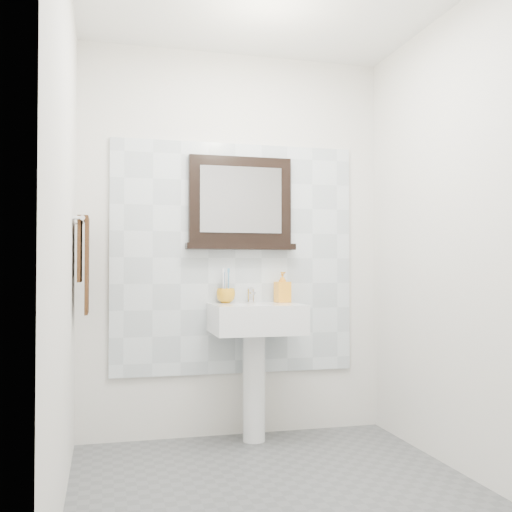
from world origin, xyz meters
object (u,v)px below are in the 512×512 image
(soap_dispenser, at_px, (282,287))
(toothbrush_cup, at_px, (226,296))
(framed_mirror, at_px, (240,205))
(hand_towel, at_px, (84,257))
(pedestal_sink, at_px, (256,333))

(soap_dispenser, bearing_deg, toothbrush_cup, 172.67)
(toothbrush_cup, bearing_deg, framed_mirror, 24.27)
(toothbrush_cup, distance_m, soap_dispenser, 0.38)
(toothbrush_cup, xyz_separation_m, hand_towel, (-0.87, -0.21, 0.24))
(hand_towel, bearing_deg, pedestal_sink, 3.70)
(soap_dispenser, xyz_separation_m, hand_towel, (-1.24, -0.20, 0.18))
(soap_dispenser, height_order, hand_towel, hand_towel)
(toothbrush_cup, height_order, hand_towel, hand_towel)
(pedestal_sink, xyz_separation_m, soap_dispenser, (0.21, 0.13, 0.28))
(framed_mirror, xyz_separation_m, hand_towel, (-0.97, -0.25, -0.35))
(pedestal_sink, height_order, toothbrush_cup, pedestal_sink)
(framed_mirror, bearing_deg, hand_towel, -165.39)
(toothbrush_cup, height_order, framed_mirror, framed_mirror)
(soap_dispenser, xyz_separation_m, framed_mirror, (-0.27, 0.05, 0.53))
(toothbrush_cup, bearing_deg, soap_dispenser, -0.99)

